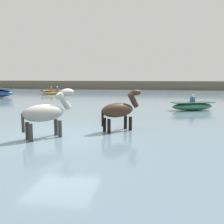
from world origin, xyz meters
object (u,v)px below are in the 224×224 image
at_px(horse_trailing_dark_bay, 119,111).
at_px(boat_near_port, 52,92).
at_px(boat_far_offshore, 193,106).
at_px(horse_lead_grey, 46,114).

xyz_separation_m(horse_trailing_dark_bay, boat_near_port, (-10.53, 18.27, -0.53)).
distance_m(horse_trailing_dark_bay, boat_far_offshore, 7.65).
relative_size(boat_far_offshore, boat_near_port, 1.22).
bearing_deg(horse_lead_grey, boat_far_offshore, 52.80).
relative_size(horse_lead_grey, boat_far_offshore, 0.73).
bearing_deg(horse_trailing_dark_bay, horse_lead_grey, -147.53).
height_order(horse_trailing_dark_bay, boat_far_offshore, horse_trailing_dark_bay).
distance_m(horse_lead_grey, boat_far_offshore, 10.22).
distance_m(boat_far_offshore, boat_near_port, 18.47).
bearing_deg(boat_near_port, horse_lead_grey, -67.56).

